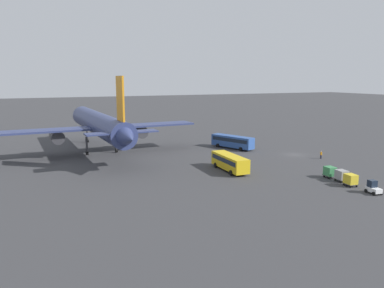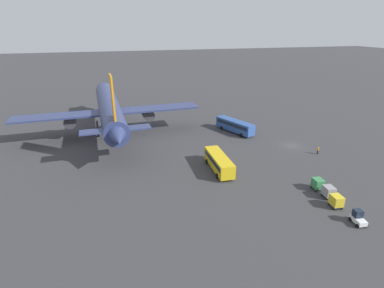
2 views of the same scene
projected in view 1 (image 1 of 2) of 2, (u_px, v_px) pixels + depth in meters
ground_plane at (294, 155)px, 89.25m from camera, size 600.00×600.00×0.00m
airplane at (99, 124)px, 90.59m from camera, size 54.57×46.94×18.49m
shuttle_bus_near at (232, 141)px, 96.90m from camera, size 12.22×7.07×3.30m
shuttle_bus_far at (230, 161)px, 73.65m from camera, size 10.90×3.54×3.14m
baggage_tug at (373, 188)px, 59.26m from camera, size 2.56×1.92×2.10m
worker_person at (321, 155)px, 84.79m from camera, size 0.38×0.38×1.74m
cargo_cart_yellow at (351, 179)px, 63.17m from camera, size 2.15×1.86×2.06m
cargo_cart_grey at (342, 175)px, 65.99m from camera, size 2.15×1.86×2.06m
cargo_cart_green at (330, 171)px, 68.49m from camera, size 2.15×1.86×2.06m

